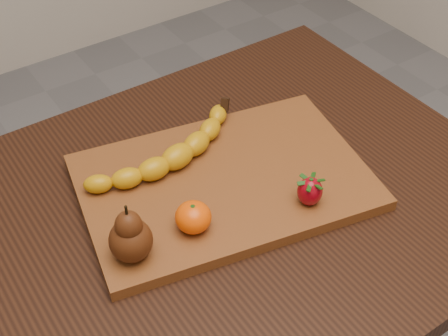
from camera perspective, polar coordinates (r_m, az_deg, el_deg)
table at (r=1.04m, az=-2.20°, el=-7.64°), size 1.00×0.70×0.76m
cutting_board at (r=1.00m, az=0.00°, el=-1.28°), size 0.50×0.38×0.02m
banana at (r=1.00m, az=-4.28°, el=1.05°), size 0.26×0.11×0.04m
pear at (r=0.85m, az=-8.63°, el=-5.79°), size 0.06×0.06×0.10m
mandarin at (r=0.90m, az=-2.83°, el=-4.51°), size 0.06×0.06×0.05m
strawberry at (r=0.94m, az=7.87°, el=-2.04°), size 0.05×0.05×0.05m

